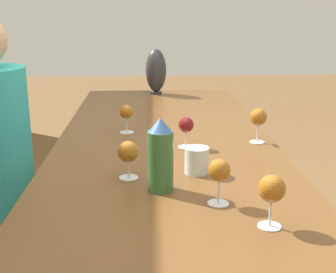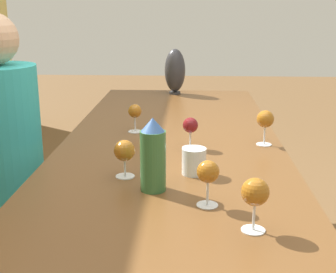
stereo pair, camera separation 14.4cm
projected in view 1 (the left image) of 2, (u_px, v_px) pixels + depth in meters
dining_table at (167, 174)px, 1.77m from camera, size 2.83×0.91×0.74m
water_bottle at (160, 156)px, 1.42m from camera, size 0.08×0.08×0.23m
water_tumbler at (197, 160)px, 1.59m from camera, size 0.08×0.08×0.09m
vase at (156, 71)px, 2.95m from camera, size 0.13×0.13×0.28m
wine_glass_0 at (219, 172)px, 1.33m from camera, size 0.06×0.06×0.14m
wine_glass_2 at (272, 190)px, 1.19m from camera, size 0.07×0.07×0.14m
wine_glass_3 at (126, 113)px, 2.07m from camera, size 0.06×0.06×0.13m
wine_glass_4 at (186, 126)px, 1.86m from camera, size 0.06×0.06×0.13m
wine_glass_6 at (128, 153)px, 1.53m from camera, size 0.07×0.07×0.13m
wine_glass_7 at (258, 118)px, 1.92m from camera, size 0.07×0.07×0.14m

